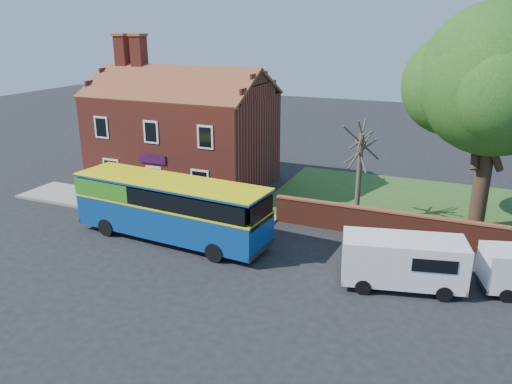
% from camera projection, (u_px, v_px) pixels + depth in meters
% --- Properties ---
extents(ground, '(120.00, 120.00, 0.00)m').
position_uv_depth(ground, '(189.00, 263.00, 24.72)').
color(ground, black).
rests_on(ground, ground).
extents(pavement, '(18.00, 3.50, 0.12)m').
position_uv_depth(pavement, '(140.00, 206.00, 32.31)').
color(pavement, gray).
rests_on(pavement, ground).
extents(kerb, '(18.00, 0.15, 0.14)m').
position_uv_depth(kerb, '(124.00, 215.00, 30.78)').
color(kerb, slate).
rests_on(kerb, ground).
extents(grass_strip, '(26.00, 12.00, 0.04)m').
position_uv_depth(grass_strip, '(475.00, 213.00, 31.25)').
color(grass_strip, '#426B28').
rests_on(grass_strip, ground).
extents(shop_building, '(12.30, 8.13, 10.50)m').
position_uv_depth(shop_building, '(183.00, 138.00, 36.27)').
color(shop_building, maroon).
rests_on(shop_building, ground).
extents(boundary_wall, '(22.00, 0.38, 1.60)m').
position_uv_depth(boundary_wall, '(476.00, 237.00, 25.76)').
color(boundary_wall, maroon).
rests_on(boundary_wall, ground).
extents(bus, '(11.29, 3.66, 3.38)m').
position_uv_depth(bus, '(165.00, 205.00, 27.06)').
color(bus, navy).
rests_on(bus, ground).
extents(van_near, '(5.64, 3.25, 2.33)m').
position_uv_depth(van_near, '(403.00, 260.00, 22.10)').
color(van_near, white).
rests_on(van_near, ground).
extents(large_tree, '(10.30, 8.15, 12.57)m').
position_uv_depth(large_tree, '(498.00, 84.00, 26.47)').
color(large_tree, black).
rests_on(large_tree, ground).
extents(bare_tree, '(2.19, 2.61, 5.84)m').
position_uv_depth(bare_tree, '(359.00, 173.00, 29.18)').
color(bare_tree, '#4C4238').
rests_on(bare_tree, ground).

